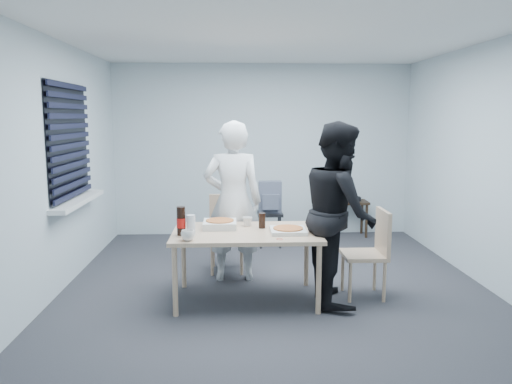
{
  "coord_description": "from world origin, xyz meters",
  "views": [
    {
      "loc": [
        -0.43,
        -5.13,
        1.81
      ],
      "look_at": [
        -0.2,
        0.1,
        1.02
      ],
      "focal_mm": 35.0,
      "sensor_mm": 36.0,
      "label": 1
    }
  ],
  "objects_px": {
    "soda_bottle": "(181,221)",
    "person_white": "(233,201)",
    "dining_table": "(246,237)",
    "chair_right": "(372,247)",
    "mug_a": "(188,235)",
    "mug_b": "(247,221)",
    "stool": "(270,220)",
    "chair_far": "(227,227)",
    "person_black": "(339,213)",
    "backpack": "(270,197)",
    "side_table": "(341,206)"
  },
  "relations": [
    {
      "from": "soda_bottle",
      "to": "person_white",
      "type": "bearing_deg",
      "value": 58.21
    },
    {
      "from": "dining_table",
      "to": "chair_right",
      "type": "height_order",
      "value": "chair_right"
    },
    {
      "from": "person_white",
      "to": "mug_a",
      "type": "height_order",
      "value": "person_white"
    },
    {
      "from": "mug_a",
      "to": "soda_bottle",
      "type": "distance_m",
      "value": 0.25
    },
    {
      "from": "mug_a",
      "to": "mug_b",
      "type": "relative_size",
      "value": 1.23
    },
    {
      "from": "stool",
      "to": "mug_b",
      "type": "bearing_deg",
      "value": -101.26
    },
    {
      "from": "chair_far",
      "to": "person_black",
      "type": "xyz_separation_m",
      "value": [
        1.11,
        -1.09,
        0.37
      ]
    },
    {
      "from": "chair_far",
      "to": "mug_b",
      "type": "relative_size",
      "value": 8.9
    },
    {
      "from": "mug_b",
      "to": "soda_bottle",
      "type": "height_order",
      "value": "soda_bottle"
    },
    {
      "from": "mug_b",
      "to": "soda_bottle",
      "type": "xyz_separation_m",
      "value": [
        -0.64,
        -0.38,
        0.09
      ]
    },
    {
      "from": "soda_bottle",
      "to": "chair_far",
      "type": "bearing_deg",
      "value": 70.63
    },
    {
      "from": "dining_table",
      "to": "backpack",
      "type": "distance_m",
      "value": 2.1
    },
    {
      "from": "dining_table",
      "to": "chair_far",
      "type": "height_order",
      "value": "chair_far"
    },
    {
      "from": "mug_a",
      "to": "side_table",
      "type": "bearing_deg",
      "value": 55.68
    },
    {
      "from": "mug_a",
      "to": "mug_b",
      "type": "height_order",
      "value": "mug_a"
    },
    {
      "from": "mug_b",
      "to": "soda_bottle",
      "type": "relative_size",
      "value": 0.36
    },
    {
      "from": "dining_table",
      "to": "soda_bottle",
      "type": "distance_m",
      "value": 0.66
    },
    {
      "from": "stool",
      "to": "mug_b",
      "type": "height_order",
      "value": "mug_b"
    },
    {
      "from": "person_black",
      "to": "mug_a",
      "type": "relative_size",
      "value": 14.39
    },
    {
      "from": "person_black",
      "to": "side_table",
      "type": "height_order",
      "value": "person_black"
    },
    {
      "from": "chair_right",
      "to": "soda_bottle",
      "type": "height_order",
      "value": "soda_bottle"
    },
    {
      "from": "person_white",
      "to": "mug_b",
      "type": "distance_m",
      "value": 0.46
    },
    {
      "from": "chair_far",
      "to": "side_table",
      "type": "relative_size",
      "value": 1.1
    },
    {
      "from": "dining_table",
      "to": "soda_bottle",
      "type": "bearing_deg",
      "value": -167.52
    },
    {
      "from": "chair_far",
      "to": "mug_b",
      "type": "height_order",
      "value": "chair_far"
    },
    {
      "from": "stool",
      "to": "chair_far",
      "type": "bearing_deg",
      "value": -119.61
    },
    {
      "from": "mug_b",
      "to": "soda_bottle",
      "type": "bearing_deg",
      "value": -149.32
    },
    {
      "from": "mug_a",
      "to": "soda_bottle",
      "type": "relative_size",
      "value": 0.45
    },
    {
      "from": "person_black",
      "to": "stool",
      "type": "xyz_separation_m",
      "value": [
        -0.52,
        2.13,
        -0.51
      ]
    },
    {
      "from": "person_black",
      "to": "backpack",
      "type": "distance_m",
      "value": 2.18
    },
    {
      "from": "chair_far",
      "to": "side_table",
      "type": "height_order",
      "value": "chair_far"
    },
    {
      "from": "chair_right",
      "to": "stool",
      "type": "xyz_separation_m",
      "value": [
        -0.89,
        2.03,
        -0.14
      ]
    },
    {
      "from": "person_black",
      "to": "side_table",
      "type": "bearing_deg",
      "value": -12.68
    },
    {
      "from": "person_black",
      "to": "mug_a",
      "type": "height_order",
      "value": "person_black"
    },
    {
      "from": "chair_far",
      "to": "mug_a",
      "type": "xyz_separation_m",
      "value": [
        -0.33,
        -1.39,
        0.23
      ]
    },
    {
      "from": "dining_table",
      "to": "person_white",
      "type": "xyz_separation_m",
      "value": [
        -0.13,
        0.65,
        0.25
      ]
    },
    {
      "from": "side_table",
      "to": "stool",
      "type": "relative_size",
      "value": 1.68
    },
    {
      "from": "chair_right",
      "to": "person_white",
      "type": "bearing_deg",
      "value": 156.55
    },
    {
      "from": "person_black",
      "to": "side_table",
      "type": "relative_size",
      "value": 2.18
    },
    {
      "from": "dining_table",
      "to": "chair_right",
      "type": "relative_size",
      "value": 1.61
    },
    {
      "from": "chair_far",
      "to": "dining_table",
      "type": "bearing_deg",
      "value": -78.88
    },
    {
      "from": "person_black",
      "to": "backpack",
      "type": "bearing_deg",
      "value": 13.79
    },
    {
      "from": "chair_right",
      "to": "mug_a",
      "type": "xyz_separation_m",
      "value": [
        -1.81,
        -0.4,
        0.23
      ]
    },
    {
      "from": "person_black",
      "to": "backpack",
      "type": "relative_size",
      "value": 4.02
    },
    {
      "from": "dining_table",
      "to": "backpack",
      "type": "height_order",
      "value": "backpack"
    },
    {
      "from": "stool",
      "to": "person_white",
      "type": "bearing_deg",
      "value": -109.84
    },
    {
      "from": "backpack",
      "to": "soda_bottle",
      "type": "xyz_separation_m",
      "value": [
        -1.0,
        -2.2,
        0.13
      ]
    },
    {
      "from": "person_white",
      "to": "backpack",
      "type": "bearing_deg",
      "value": -110.01
    },
    {
      "from": "person_white",
      "to": "mug_a",
      "type": "relative_size",
      "value": 14.39
    },
    {
      "from": "dining_table",
      "to": "person_black",
      "type": "bearing_deg",
      "value": -3.37
    }
  ]
}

